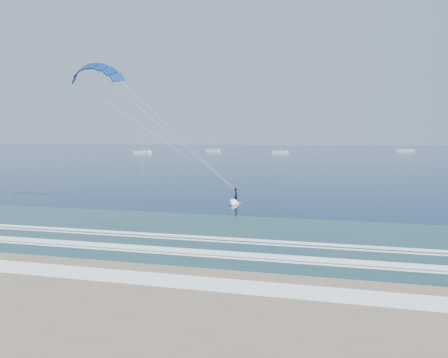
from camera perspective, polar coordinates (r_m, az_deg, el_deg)
The scene contains 6 objects.
ground at distance 26.13m, azimuth -19.55°, elevation -12.35°, with size 900.00×900.00×0.00m, color #07203F.
kitesurfer_rig at distance 48.02m, azimuth -8.37°, elevation 6.95°, with size 20.76×7.99×17.66m.
sailboat_0 at distance 217.90m, azimuth -11.62°, elevation 3.80°, with size 9.46×2.40×12.76m.
sailboat_1 at distance 240.14m, azimuth -1.58°, elevation 4.10°, with size 8.13×2.40×11.24m.
sailboat_2 at distance 216.39m, azimuth 8.00°, elevation 3.85°, with size 8.18×2.40×11.42m.
sailboat_3 at distance 267.69m, azimuth 24.46°, elevation 3.76°, with size 10.13×2.40×13.59m.
Camera 1 is at (13.68, -20.77, 8.01)m, focal length 32.00 mm.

